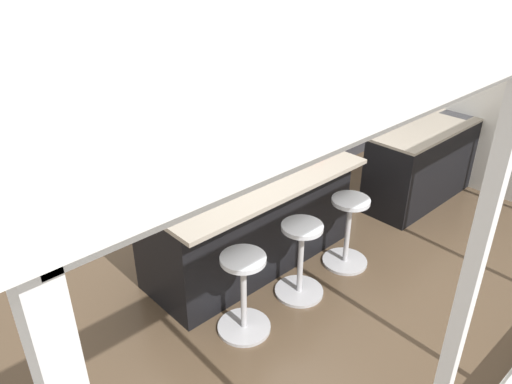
% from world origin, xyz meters
% --- Properties ---
extents(ground_plane, '(7.81, 7.81, 0.00)m').
position_xyz_m(ground_plane, '(0.00, 0.00, 0.00)').
color(ground_plane, brown).
extents(interior_partition_left, '(0.12, 5.10, 2.84)m').
position_xyz_m(interior_partition_left, '(-3.00, 0.00, 1.42)').
color(interior_partition_left, silver).
rests_on(interior_partition_left, ground_plane).
extents(sink_cabinet, '(2.52, 0.60, 1.20)m').
position_xyz_m(sink_cabinet, '(-2.66, 0.52, 0.47)').
color(sink_cabinet, black).
rests_on(sink_cabinet, ground_plane).
extents(oven_range, '(0.60, 0.61, 0.89)m').
position_xyz_m(oven_range, '(-2.65, -1.09, 0.44)').
color(oven_range, '#38383D').
rests_on(oven_range, ground_plane).
extents(kitchen_island, '(2.12, 0.99, 0.96)m').
position_xyz_m(kitchen_island, '(0.20, 0.08, 0.48)').
color(kitchen_island, black).
rests_on(kitchen_island, ground_plane).
extents(stool_by_window, '(0.44, 0.44, 0.72)m').
position_xyz_m(stool_by_window, '(-0.47, 0.75, 0.34)').
color(stool_by_window, '#B7B7BC').
rests_on(stool_by_window, ground_plane).
extents(stool_middle, '(0.44, 0.44, 0.72)m').
position_xyz_m(stool_middle, '(0.20, 0.75, 0.34)').
color(stool_middle, '#B7B7BC').
rests_on(stool_middle, ground_plane).
extents(stool_near_camera, '(0.44, 0.44, 0.72)m').
position_xyz_m(stool_near_camera, '(0.87, 0.75, 0.34)').
color(stool_near_camera, '#B7B7BC').
rests_on(stool_near_camera, ground_plane).
extents(cutting_board, '(0.36, 0.24, 0.02)m').
position_xyz_m(cutting_board, '(0.19, -0.01, 0.97)').
color(cutting_board, tan).
rests_on(cutting_board, kitchen_island).
extents(apple_red, '(0.08, 0.08, 0.08)m').
position_xyz_m(apple_red, '(0.25, -0.08, 1.02)').
color(apple_red, red).
rests_on(apple_red, cutting_board).
extents(apple_green, '(0.07, 0.07, 0.07)m').
position_xyz_m(apple_green, '(0.32, -0.04, 1.02)').
color(apple_green, '#609E2D').
rests_on(apple_green, cutting_board).
extents(water_bottle, '(0.06, 0.06, 0.31)m').
position_xyz_m(water_bottle, '(0.62, 0.10, 1.08)').
color(water_bottle, silver).
rests_on(water_bottle, kitchen_island).
extents(fruit_bowl, '(0.23, 0.23, 0.07)m').
position_xyz_m(fruit_bowl, '(-0.55, 0.19, 1.00)').
color(fruit_bowl, '#993833').
rests_on(fruit_bowl, kitchen_island).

